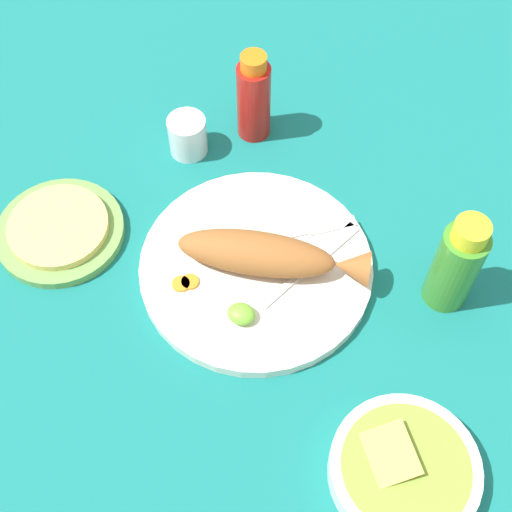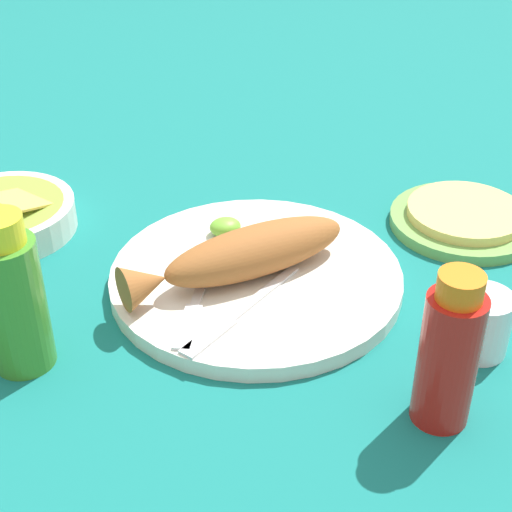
# 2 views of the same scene
# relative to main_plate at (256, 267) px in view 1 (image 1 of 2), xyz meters

# --- Properties ---
(ground_plane) EXTENTS (4.00, 4.00, 0.00)m
(ground_plane) POSITION_rel_main_plate_xyz_m (0.00, 0.00, -0.01)
(ground_plane) COLOR #146B66
(main_plate) EXTENTS (0.32, 0.32, 0.02)m
(main_plate) POSITION_rel_main_plate_xyz_m (0.00, 0.00, 0.00)
(main_plate) COLOR silver
(main_plate) RESTS_ON ground_plane
(fried_fish) EXTENTS (0.27, 0.10, 0.05)m
(fried_fish) POSITION_rel_main_plate_xyz_m (-0.02, -0.00, 0.04)
(fried_fish) COLOR #935628
(fried_fish) RESTS_ON main_plate
(fork_near) EXTENTS (0.16, 0.11, 0.00)m
(fork_near) POSITION_rel_main_plate_xyz_m (-0.05, -0.07, 0.01)
(fork_near) COLOR silver
(fork_near) RESTS_ON main_plate
(fork_far) EXTENTS (0.10, 0.17, 0.00)m
(fork_far) POSITION_rel_main_plate_xyz_m (-0.08, -0.03, 0.01)
(fork_far) COLOR silver
(fork_far) RESTS_ON main_plate
(carrot_slice_near) EXTENTS (0.02, 0.02, 0.00)m
(carrot_slice_near) POSITION_rel_main_plate_xyz_m (0.09, 0.06, 0.01)
(carrot_slice_near) COLOR orange
(carrot_slice_near) RESTS_ON main_plate
(carrot_slice_mid) EXTENTS (0.02, 0.02, 0.00)m
(carrot_slice_mid) POSITION_rel_main_plate_xyz_m (0.08, 0.06, 0.01)
(carrot_slice_mid) COLOR orange
(carrot_slice_mid) RESTS_ON main_plate
(lime_wedge_main) EXTENTS (0.04, 0.03, 0.02)m
(lime_wedge_main) POSITION_rel_main_plate_xyz_m (-0.01, 0.09, 0.02)
(lime_wedge_main) COLOR #6BB233
(lime_wedge_main) RESTS_ON main_plate
(hot_sauce_bottle_red) EXTENTS (0.05, 0.05, 0.15)m
(hot_sauce_bottle_red) POSITION_rel_main_plate_xyz_m (0.08, -0.25, 0.06)
(hot_sauce_bottle_red) COLOR #B21914
(hot_sauce_bottle_red) RESTS_ON ground_plane
(hot_sauce_bottle_green) EXTENTS (0.06, 0.06, 0.16)m
(hot_sauce_bottle_green) POSITION_rel_main_plate_xyz_m (-0.26, -0.04, 0.07)
(hot_sauce_bottle_green) COLOR #3D8428
(hot_sauce_bottle_green) RESTS_ON ground_plane
(salt_cup) EXTENTS (0.06, 0.06, 0.06)m
(salt_cup) POSITION_rel_main_plate_xyz_m (0.17, -0.18, 0.02)
(salt_cup) COLOR silver
(salt_cup) RESTS_ON ground_plane
(guacamole_bowl) EXTENTS (0.18, 0.18, 0.05)m
(guacamole_bowl) POSITION_rel_main_plate_xyz_m (-0.25, 0.22, 0.01)
(guacamole_bowl) COLOR white
(guacamole_bowl) RESTS_ON ground_plane
(tortilla_plate) EXTENTS (0.18, 0.18, 0.01)m
(tortilla_plate) POSITION_rel_main_plate_xyz_m (0.29, 0.03, -0.00)
(tortilla_plate) COLOR #6B9E4C
(tortilla_plate) RESTS_ON ground_plane
(tortilla_stack) EXTENTS (0.14, 0.14, 0.01)m
(tortilla_stack) POSITION_rel_main_plate_xyz_m (0.29, 0.03, 0.01)
(tortilla_stack) COLOR #E0C666
(tortilla_stack) RESTS_ON tortilla_plate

